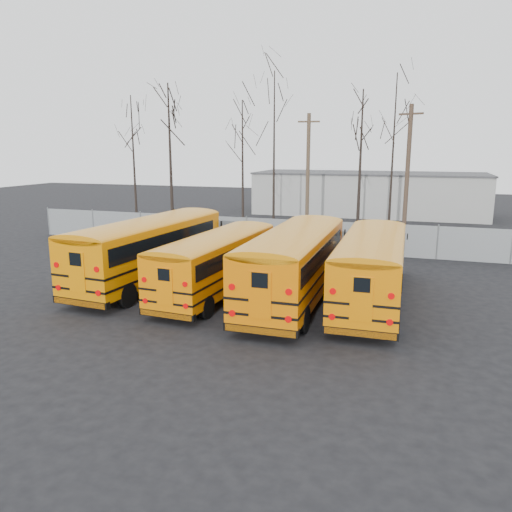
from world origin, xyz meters
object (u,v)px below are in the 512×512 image
(bus_d, at_px, (372,263))
(bus_a, at_px, (152,245))
(utility_pole_left, at_px, (308,174))
(bus_b, at_px, (218,258))
(bus_c, at_px, (296,258))
(utility_pole_right, at_px, (407,175))

(bus_d, bearing_deg, bus_a, 178.18)
(bus_a, relative_size, utility_pole_left, 1.32)
(bus_b, relative_size, bus_d, 0.93)
(utility_pole_left, bearing_deg, bus_d, -75.46)
(bus_b, relative_size, bus_c, 0.89)
(bus_d, bearing_deg, bus_b, -175.85)
(bus_a, bearing_deg, utility_pole_left, 79.48)
(bus_c, relative_size, bus_d, 1.05)
(bus_c, xyz_separation_m, utility_pole_right, (4.03, 14.26, 2.86))
(bus_c, height_order, bus_d, bus_c)
(bus_c, xyz_separation_m, bus_d, (3.16, 0.60, -0.09))
(bus_d, height_order, utility_pole_left, utility_pole_left)
(bus_d, bearing_deg, utility_pole_right, 85.22)
(bus_d, xyz_separation_m, utility_pole_left, (-6.26, 15.88, 2.80))
(utility_pole_left, bearing_deg, bus_c, -86.32)
(bus_a, bearing_deg, utility_pole_right, 54.49)
(bus_a, bearing_deg, bus_d, 3.88)
(bus_b, distance_m, bus_d, 6.75)
(bus_a, xyz_separation_m, bus_b, (3.79, -0.75, -0.25))
(bus_b, xyz_separation_m, bus_d, (6.72, 0.62, 0.14))
(bus_b, bearing_deg, utility_pole_left, 92.30)
(bus_c, height_order, utility_pole_left, utility_pole_left)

